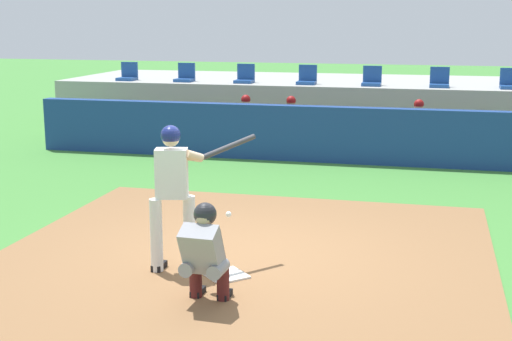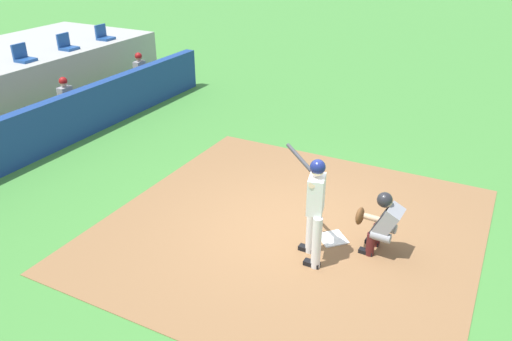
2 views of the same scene
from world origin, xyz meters
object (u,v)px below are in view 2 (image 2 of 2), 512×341
Objects in this scene: catcher_crouched at (381,221)px; stadium_seat_5 at (23,56)px; dugout_player_3 at (143,73)px; stadium_seat_6 at (67,45)px; batter_at_plate at (315,204)px; home_plate at (332,238)px; dugout_player_2 at (70,101)px; stadium_seat_7 at (104,35)px.

stadium_seat_5 reaches higher than catcher_crouched.
stadium_seat_6 is (-1.01, 2.03, 0.86)m from dugout_player_3.
batter_at_plate is 3.76× the size of stadium_seat_5.
home_plate is 9.62m from dugout_player_3.
stadium_seat_6 is at bearing 44.80° from dugout_player_2.
stadium_seat_6 is at bearing 0.00° from stadium_seat_5.
stadium_seat_6 is 1.62m from stadium_seat_7.
dugout_player_3 is at bearing -63.50° from stadium_seat_6.
stadium_seat_6 is (1.63, 0.00, 0.00)m from stadium_seat_5.
home_plate is 0.29× the size of catcher_crouched.
stadium_seat_7 is at bearing 28.98° from dugout_player_2.
catcher_crouched reaches higher than home_plate.
batter_at_plate is at bearing 126.62° from catcher_crouched.
stadium_seat_7 is (5.69, 10.98, 0.93)m from catcher_crouched.
stadium_seat_6 reaches higher than catcher_crouched.
dugout_player_3 is at bearing 0.00° from dugout_player_2.
home_plate is 0.99m from catcher_crouched.
batter_at_plate is at bearing -108.54° from dugout_player_2.
dugout_player_3 is 2.29m from stadium_seat_7.
batter_at_plate is (-0.68, 0.12, 1.01)m from home_plate.
home_plate is 0.92× the size of stadium_seat_7.
catcher_crouched is 1.18× the size of dugout_player_3.
dugout_player_2 is (2.01, 8.94, 0.07)m from catcher_crouched.
stadium_seat_5 reaches higher than dugout_player_3.
stadium_seat_7 is at bearing 0.00° from stadium_seat_6.
stadium_seat_7 is (1.62, 0.00, 0.00)m from stadium_seat_6.
stadium_seat_5 reaches higher than home_plate.
stadium_seat_7 is (5.69, 10.18, 1.51)m from home_plate.
dugout_player_3 is 2.43m from stadium_seat_6.
stadium_seat_5 is 1.63m from stadium_seat_6.
batter_at_plate is 1.39× the size of dugout_player_2.
dugout_player_3 is (3.06, 0.00, 0.00)m from dugout_player_2.
batter_at_plate reaches higher than dugout_player_3.
home_plate is at bearing -119.19° from stadium_seat_7.
stadium_seat_5 reaches higher than dugout_player_2.
stadium_seat_5 is at bearing 180.00° from stadium_seat_6.
stadium_seat_5 is at bearing 180.00° from stadium_seat_7.
home_plate is 10.58m from stadium_seat_5.
stadium_seat_7 is (0.61, 2.03, 0.86)m from dugout_player_3.
stadium_seat_6 is at bearing 180.00° from stadium_seat_7.
batter_at_plate is 1.39× the size of dugout_player_3.
dugout_player_3 is at bearing 58.06° from home_plate.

